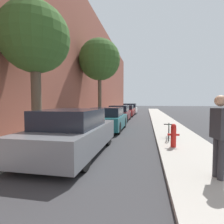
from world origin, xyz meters
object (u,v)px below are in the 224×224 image
parked_car_maroon (120,114)px  street_tree_far (100,60)px  parked_car_grey (73,133)px  street_tree_near (35,39)px  parked_car_red (126,111)px  parked_car_teal (108,119)px  parked_car_white (130,109)px  pedestrian (220,131)px  fire_hydrant (173,135)px  bicycle (169,131)px

parked_car_maroon → street_tree_far: 4.94m
parked_car_grey → street_tree_near: bearing=159.2°
parked_car_red → street_tree_near: size_ratio=0.76×
parked_car_maroon → parked_car_teal: bearing=-88.8°
parked_car_white → street_tree_near: 19.81m
parked_car_grey → parked_car_maroon: 10.42m
parked_car_white → pedestrian: 21.86m
parked_car_maroon → street_tree_near: (-1.71, -9.75, 3.36)m
parked_car_white → fire_hydrant: (3.26, -19.02, -0.14)m
pedestrian → bicycle: size_ratio=1.13×
parked_car_teal → pedestrian: pedestrian is taller
street_tree_far → fire_hydrant: street_tree_far is taller
parked_car_teal → parked_car_white: (-0.07, 15.10, 0.03)m
parked_car_red → parked_car_teal: bearing=-89.4°
parked_car_maroon → parked_car_red: parked_car_maroon is taller
fire_hydrant → pedestrian: size_ratio=0.48×
fire_hydrant → bicycle: bearing=89.2°
parked_car_red → parked_car_white: 4.54m
street_tree_far → bicycle: size_ratio=4.36×
parked_car_white → fire_hydrant: size_ratio=4.75×
fire_hydrant → bicycle: fire_hydrant is taller
parked_car_teal → parked_car_maroon: size_ratio=0.91×
street_tree_near → fire_hydrant: bearing=4.9°
street_tree_far → bicycle: street_tree_far is taller
parked_car_white → bicycle: size_ratio=2.55×
parked_car_maroon → street_tree_near: street_tree_near is taller
parked_car_grey → street_tree_far: street_tree_far is taller
parked_car_white → parked_car_grey: bearing=-90.0°
parked_car_teal → parked_car_maroon: parked_car_maroon is taller
parked_car_red → fire_hydrant: size_ratio=4.82×
parked_car_red → fire_hydrant: 14.86m
parked_car_grey → pedestrian: size_ratio=2.51×
parked_car_grey → parked_car_white: 20.11m
bicycle → parked_car_maroon: bearing=119.6°
street_tree_near → parked_car_maroon: bearing=80.0°
parked_car_white → pedestrian: size_ratio=2.27×
street_tree_near → parked_car_white: bearing=84.8°
parked_car_maroon → parked_car_white: size_ratio=1.12×
parked_car_red → parked_car_white: bearing=89.4°
parked_car_grey → bicycle: (3.29, 2.58, -0.26)m
bicycle → parked_car_white: bearing=107.2°
street_tree_far → pedestrian: street_tree_far is taller
bicycle → parked_car_teal: bearing=149.6°
parked_car_grey → street_tree_far: (-1.45, 8.79, 4.40)m
parked_car_grey → parked_car_maroon: parked_car_grey is taller
parked_car_maroon → bicycle: (3.32, -7.83, -0.21)m
parked_car_white → street_tree_far: size_ratio=0.58×
street_tree_near → bicycle: (5.04, 1.92, -3.57)m
parked_car_maroon → parked_car_white: 9.69m
parked_car_maroon → pedestrian: bearing=-72.0°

